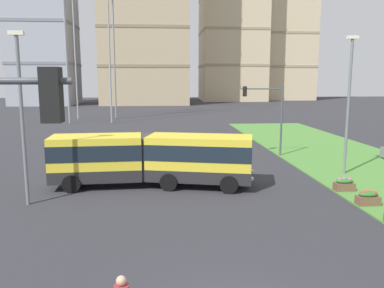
{
  "coord_description": "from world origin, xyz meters",
  "views": [
    {
      "loc": [
        -1.83,
        -8.84,
        6.23
      ],
      "look_at": [
        0.19,
        15.41,
        2.2
      ],
      "focal_mm": 36.55,
      "sensor_mm": 36.0,
      "label": 1
    }
  ],
  "objects_px": {
    "flower_planter_4": "(344,184)",
    "streetlight_median": "(349,100)",
    "traffic_light_far_right": "(268,109)",
    "apartment_tower_west": "(43,26)",
    "articulated_bus": "(152,158)",
    "flower_planter_3": "(368,198)",
    "apartment_tower_eastcentre": "(286,36)",
    "apartment_tower_centre": "(232,33)",
    "streetlight_left": "(22,112)"
  },
  "relations": [
    {
      "from": "articulated_bus",
      "to": "apartment_tower_eastcentre",
      "type": "distance_m",
      "value": 107.71
    },
    {
      "from": "articulated_bus",
      "to": "apartment_tower_eastcentre",
      "type": "bearing_deg",
      "value": 68.02
    },
    {
      "from": "traffic_light_far_right",
      "to": "streetlight_left",
      "type": "bearing_deg",
      "value": -143.79
    },
    {
      "from": "traffic_light_far_right",
      "to": "apartment_tower_west",
      "type": "xyz_separation_m",
      "value": [
        -36.9,
        70.66,
        15.26
      ]
    },
    {
      "from": "traffic_light_far_right",
      "to": "streetlight_median",
      "type": "distance_m",
      "value": 7.43
    },
    {
      "from": "flower_planter_3",
      "to": "apartment_tower_eastcentre",
      "type": "relative_size",
      "value": 0.03
    },
    {
      "from": "articulated_bus",
      "to": "streetlight_median",
      "type": "height_order",
      "value": "streetlight_median"
    },
    {
      "from": "flower_planter_4",
      "to": "streetlight_median",
      "type": "xyz_separation_m",
      "value": [
        1.9,
        3.93,
        4.49
      ]
    },
    {
      "from": "articulated_bus",
      "to": "traffic_light_far_right",
      "type": "xyz_separation_m",
      "value": [
        9.22,
        8.29,
        2.26
      ]
    },
    {
      "from": "streetlight_median",
      "to": "apartment_tower_west",
      "type": "distance_m",
      "value": 88.24
    },
    {
      "from": "traffic_light_far_right",
      "to": "apartment_tower_west",
      "type": "distance_m",
      "value": 81.17
    },
    {
      "from": "streetlight_left",
      "to": "apartment_tower_centre",
      "type": "height_order",
      "value": "apartment_tower_centre"
    },
    {
      "from": "apartment_tower_west",
      "to": "apartment_tower_centre",
      "type": "xyz_separation_m",
      "value": [
        49.77,
        15.42,
        0.46
      ]
    },
    {
      "from": "traffic_light_far_right",
      "to": "flower_planter_3",
      "type": "bearing_deg",
      "value": -83.27
    },
    {
      "from": "flower_planter_3",
      "to": "apartment_tower_eastcentre",
      "type": "distance_m",
      "value": 108.86
    },
    {
      "from": "articulated_bus",
      "to": "flower_planter_4",
      "type": "relative_size",
      "value": 10.87
    },
    {
      "from": "streetlight_left",
      "to": "apartment_tower_centre",
      "type": "bearing_deg",
      "value": 73.81
    },
    {
      "from": "flower_planter_3",
      "to": "apartment_tower_centre",
      "type": "xyz_separation_m",
      "value": [
        11.34,
        99.04,
        19.21
      ]
    },
    {
      "from": "articulated_bus",
      "to": "apartment_tower_centre",
      "type": "height_order",
      "value": "apartment_tower_centre"
    },
    {
      "from": "traffic_light_far_right",
      "to": "streetlight_left",
      "type": "xyz_separation_m",
      "value": [
        -15.4,
        -11.28,
        0.77
      ]
    },
    {
      "from": "traffic_light_far_right",
      "to": "apartment_tower_eastcentre",
      "type": "bearing_deg",
      "value": 71.3
    },
    {
      "from": "apartment_tower_west",
      "to": "apartment_tower_centre",
      "type": "distance_m",
      "value": 52.11
    },
    {
      "from": "articulated_bus",
      "to": "apartment_tower_centre",
      "type": "relative_size",
      "value": 0.3
    },
    {
      "from": "traffic_light_far_right",
      "to": "apartment_tower_centre",
      "type": "xyz_separation_m",
      "value": [
        12.87,
        86.08,
        15.72
      ]
    },
    {
      "from": "streetlight_left",
      "to": "articulated_bus",
      "type": "bearing_deg",
      "value": 25.8
    },
    {
      "from": "traffic_light_far_right",
      "to": "streetlight_median",
      "type": "height_order",
      "value": "streetlight_median"
    },
    {
      "from": "flower_planter_4",
      "to": "streetlight_median",
      "type": "height_order",
      "value": "streetlight_median"
    },
    {
      "from": "articulated_bus",
      "to": "apartment_tower_eastcentre",
      "type": "relative_size",
      "value": 0.31
    },
    {
      "from": "flower_planter_3",
      "to": "traffic_light_far_right",
      "type": "bearing_deg",
      "value": 96.73
    },
    {
      "from": "apartment_tower_west",
      "to": "apartment_tower_centre",
      "type": "height_order",
      "value": "apartment_tower_centre"
    },
    {
      "from": "apartment_tower_eastcentre",
      "to": "apartment_tower_west",
      "type": "bearing_deg",
      "value": -163.82
    },
    {
      "from": "flower_planter_4",
      "to": "streetlight_median",
      "type": "relative_size",
      "value": 0.12
    },
    {
      "from": "flower_planter_4",
      "to": "traffic_light_far_right",
      "type": "xyz_separation_m",
      "value": [
        -1.53,
        10.44,
        3.49
      ]
    },
    {
      "from": "articulated_bus",
      "to": "flower_planter_4",
      "type": "height_order",
      "value": "articulated_bus"
    },
    {
      "from": "flower_planter_3",
      "to": "apartment_tower_west",
      "type": "xyz_separation_m",
      "value": [
        -38.43,
        83.63,
        18.75
      ]
    },
    {
      "from": "flower_planter_4",
      "to": "apartment_tower_centre",
      "type": "height_order",
      "value": "apartment_tower_centre"
    },
    {
      "from": "flower_planter_3",
      "to": "flower_planter_4",
      "type": "distance_m",
      "value": 2.52
    },
    {
      "from": "flower_planter_3",
      "to": "apartment_tower_west",
      "type": "bearing_deg",
      "value": 114.68
    },
    {
      "from": "flower_planter_3",
      "to": "streetlight_median",
      "type": "distance_m",
      "value": 8.09
    },
    {
      "from": "streetlight_median",
      "to": "apartment_tower_eastcentre",
      "type": "bearing_deg",
      "value": 74.34
    },
    {
      "from": "flower_planter_4",
      "to": "apartment_tower_eastcentre",
      "type": "relative_size",
      "value": 0.03
    },
    {
      "from": "traffic_light_far_right",
      "to": "apartment_tower_centre",
      "type": "bearing_deg",
      "value": 81.5
    },
    {
      "from": "traffic_light_far_right",
      "to": "streetlight_left",
      "type": "height_order",
      "value": "streetlight_left"
    },
    {
      "from": "articulated_bus",
      "to": "flower_planter_4",
      "type": "distance_m",
      "value": 11.03
    },
    {
      "from": "flower_planter_3",
      "to": "apartment_tower_west",
      "type": "relative_size",
      "value": 0.03
    },
    {
      "from": "flower_planter_3",
      "to": "flower_planter_4",
      "type": "height_order",
      "value": "same"
    },
    {
      "from": "streetlight_median",
      "to": "apartment_tower_eastcentre",
      "type": "height_order",
      "value": "apartment_tower_eastcentre"
    },
    {
      "from": "apartment_tower_centre",
      "to": "apartment_tower_eastcentre",
      "type": "height_order",
      "value": "apartment_tower_centre"
    },
    {
      "from": "streetlight_median",
      "to": "apartment_tower_eastcentre",
      "type": "relative_size",
      "value": 0.23
    },
    {
      "from": "flower_planter_4",
      "to": "traffic_light_far_right",
      "type": "height_order",
      "value": "traffic_light_far_right"
    }
  ]
}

